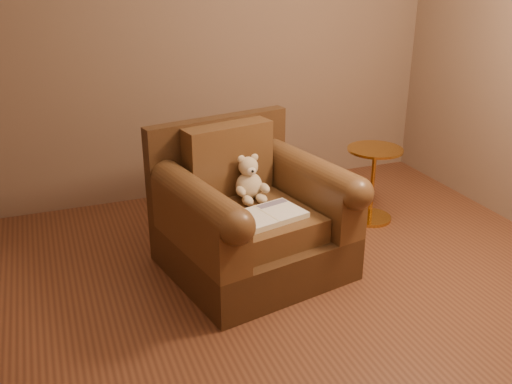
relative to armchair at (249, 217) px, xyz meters
name	(u,v)px	position (x,y,z in m)	size (l,w,h in m)	color
floor	(310,308)	(0.16, -0.60, -0.36)	(4.00, 4.00, 0.00)	brown
room	(323,4)	(0.16, -0.60, 1.35)	(4.02, 4.02, 2.71)	brown
armchair	(249,217)	(0.00, 0.00, 0.00)	(1.22, 1.18, 0.94)	#412815
teddy_bear	(250,182)	(0.04, 0.09, 0.20)	(0.22, 0.25, 0.30)	beige
guidebook	(266,216)	(0.02, -0.23, 0.10)	(0.51, 0.38, 0.04)	beige
side_table	(373,182)	(1.14, 0.34, -0.05)	(0.42, 0.42, 0.59)	gold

